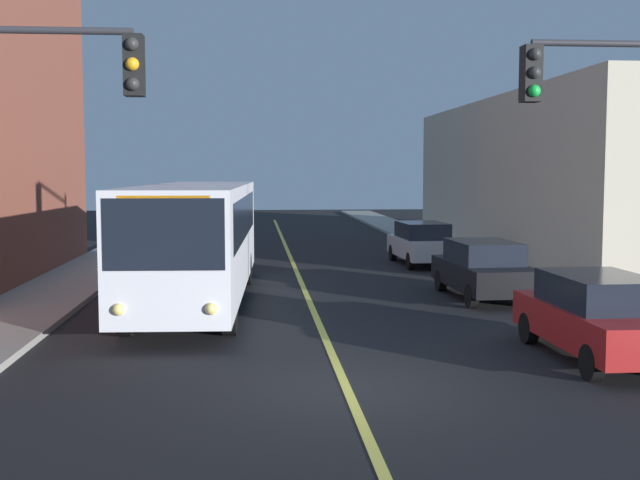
# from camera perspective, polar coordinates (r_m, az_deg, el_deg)

# --- Properties ---
(ground_plane) EXTENTS (120.00, 120.00, 0.00)m
(ground_plane) POSITION_cam_1_polar(r_m,az_deg,el_deg) (13.34, 1.89, -10.55)
(ground_plane) COLOR black
(sidewalk_left) EXTENTS (2.50, 90.00, 0.15)m
(sidewalk_left) POSITION_cam_1_polar(r_m,az_deg,el_deg) (23.73, -18.79, -3.75)
(sidewalk_left) COLOR gray
(sidewalk_left) RESTS_ON ground
(sidewalk_right) EXTENTS (2.50, 90.00, 0.15)m
(sidewalk_right) POSITION_cam_1_polar(r_m,az_deg,el_deg) (24.64, 16.10, -3.37)
(sidewalk_right) COLOR gray
(sidewalk_right) RESTS_ON ground
(lane_stripe_center) EXTENTS (0.16, 60.00, 0.01)m
(lane_stripe_center) POSITION_cam_1_polar(r_m,az_deg,el_deg) (28.03, -1.68, -2.32)
(lane_stripe_center) COLOR #D8CC4C
(lane_stripe_center) RESTS_ON ground
(building_right_warehouse) EXTENTS (12.00, 24.37, 6.68)m
(building_right_warehouse) POSITION_cam_1_polar(r_m,az_deg,el_deg) (37.70, 20.38, 4.33)
(building_right_warehouse) COLOR beige
(building_right_warehouse) RESTS_ON ground
(city_bus) EXTENTS (3.00, 12.23, 3.20)m
(city_bus) POSITION_cam_1_polar(r_m,az_deg,el_deg) (21.51, -8.78, 0.25)
(city_bus) COLOR silver
(city_bus) RESTS_ON ground
(parked_car_red) EXTENTS (1.87, 4.43, 1.62)m
(parked_car_red) POSITION_cam_1_polar(r_m,az_deg,el_deg) (15.96, 19.39, -5.15)
(parked_car_red) COLOR maroon
(parked_car_red) RESTS_ON ground
(parked_car_black) EXTENTS (1.95, 4.46, 1.62)m
(parked_car_black) POSITION_cam_1_polar(r_m,az_deg,el_deg) (22.65, 11.64, -2.03)
(parked_car_black) COLOR black
(parked_car_black) RESTS_ON ground
(parked_car_silver) EXTENTS (1.97, 4.47, 1.62)m
(parked_car_silver) POSITION_cam_1_polar(r_m,az_deg,el_deg) (30.43, 7.35, -0.20)
(parked_car_silver) COLOR #B7B7BC
(parked_car_silver) RESTS_ON ground
(traffic_signal_left_corner) EXTENTS (3.75, 0.48, 6.00)m
(traffic_signal_left_corner) POSITION_cam_1_polar(r_m,az_deg,el_deg) (14.01, -21.17, 7.65)
(traffic_signal_left_corner) COLOR #2D2D33
(traffic_signal_left_corner) RESTS_ON sidewalk_left
(traffic_signal_right_corner) EXTENTS (3.75, 0.48, 6.00)m
(traffic_signal_right_corner) POSITION_cam_1_polar(r_m,az_deg,el_deg) (15.61, 21.70, 7.33)
(traffic_signal_right_corner) COLOR #2D2D33
(traffic_signal_right_corner) RESTS_ON sidewalk_right
(fire_hydrant) EXTENTS (0.44, 0.26, 0.84)m
(fire_hydrant) POSITION_cam_1_polar(r_m,az_deg,el_deg) (21.41, 18.26, -3.29)
(fire_hydrant) COLOR red
(fire_hydrant) RESTS_ON sidewalk_right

